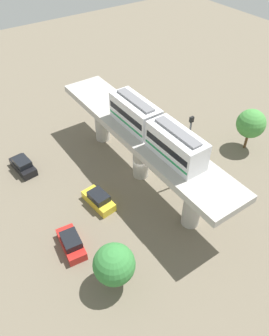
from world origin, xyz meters
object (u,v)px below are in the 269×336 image
Objects in this scene: parked_car_yellow at (99,200)px; parked_car_black at (23,166)px; train at (154,128)px; signal_post at (188,149)px; tree_far_corner at (251,124)px; tree_mid_lot at (114,264)px; parked_car_red at (71,243)px; tree_near_viaduct at (172,140)px.

parked_car_yellow is 1.00× the size of parked_car_black.
signal_post is (-3.40, 1.81, -3.13)m from train.
train is 10.21m from parked_car_yellow.
train is at bearing -5.14° from tree_far_corner.
tree_mid_lot reaches higher than parked_car_black.
train reaches higher than tree_far_corner.
tree_far_corner is at bearing 167.79° from parked_car_yellow.
parked_car_yellow is at bearing 109.21° from parked_car_black.
parked_car_red is at bearing 28.01° from parked_car_yellow.
parked_car_black is 1.00× the size of parked_car_red.
tree_near_viaduct is (-16.94, -5.12, 2.26)m from parked_car_red.
signal_post is at bearing -170.70° from parked_car_red.
parked_car_red is 0.46× the size of signal_post.
train is at bearing -161.39° from parked_car_red.
tree_near_viaduct is 18.83m from tree_mid_lot.
parked_car_black is 18.97m from tree_near_viaduct.
tree_near_viaduct is (-11.80, -1.64, 2.26)m from parked_car_yellow.
tree_mid_lot reaches higher than tree_near_viaduct.
signal_post is (-15.25, -0.69, 4.49)m from parked_car_red.
tree_near_viaduct reaches higher than parked_car_black.
tree_mid_lot is at bearing 62.49° from parked_car_yellow.
train reaches higher than parked_car_red.
tree_far_corner is (-9.78, 3.96, 0.88)m from tree_near_viaduct.
parked_car_red is (5.14, 3.48, 0.00)m from parked_car_yellow.
train is 3.09× the size of parked_car_red.
parked_car_yellow is 21.93m from tree_far_corner.
tree_mid_lot is (3.61, 9.19, 2.33)m from parked_car_yellow.
parked_car_black is at bearing -41.38° from signal_post.
train is 15.59m from tree_far_corner.
tree_mid_lot is 26.12m from tree_far_corner.
tree_mid_lot is 0.52× the size of signal_post.
signal_post reaches higher than tree_near_viaduct.
tree_mid_lot is (-1.53, 5.71, 2.33)m from parked_car_red.
parked_car_black is 0.88× the size of tree_mid_lot.
tree_far_corner is at bearing -170.81° from parked_car_red.
tree_far_corner reaches higher than parked_car_red.
tree_far_corner reaches higher than parked_car_yellow.
parked_car_black is 29.52m from tree_far_corner.
parked_car_red is 0.89× the size of tree_mid_lot.
tree_mid_lot is at bearing 111.74° from parked_car_red.
train is 2.34× the size of tree_far_corner.
train is 2.81× the size of tree_near_viaduct.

